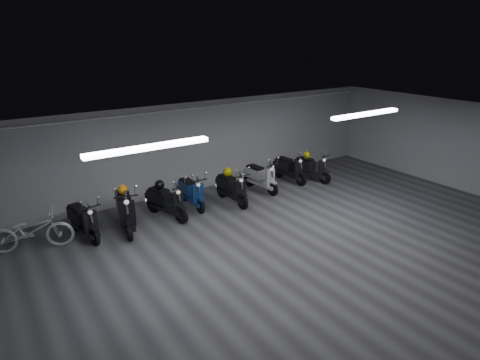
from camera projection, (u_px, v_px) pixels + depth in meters
floor at (300, 255)px, 9.22m from camera, size 14.00×10.00×0.01m
ceiling at (307, 133)px, 8.27m from camera, size 14.00×10.00×0.01m
back_wall at (194, 147)px, 12.66m from camera, size 14.00×0.01×2.80m
right_wall at (475, 149)px, 12.42m from camera, size 0.01×10.00×2.80m
fluor_strip_left at (149, 147)px, 7.50m from camera, size 2.40×0.18×0.08m
fluor_strip_right at (366, 114)px, 10.65m from camera, size 2.40×0.18×0.08m
conduit at (194, 108)px, 12.18m from camera, size 13.60×0.05×0.05m
scooter_0 at (83, 215)px, 9.80m from camera, size 0.81×1.69×1.20m
scooter_1 at (125, 204)px, 10.19m from camera, size 1.03×1.98×1.40m
scooter_3 at (166, 196)px, 10.87m from camera, size 1.04×1.77×1.25m
scooter_4 at (191, 187)px, 11.59m from camera, size 0.58×1.62×1.19m
scooter_5 at (232, 183)px, 11.84m from camera, size 0.57×1.67×1.24m
scooter_6 at (261, 173)px, 12.79m from camera, size 0.72×1.69×1.22m
scooter_8 at (290, 164)px, 13.62m from camera, size 0.63×1.67×1.22m
scooter_9 at (312, 164)px, 13.71m from camera, size 0.92×1.69×1.20m
bicycle at (30, 226)px, 9.26m from camera, size 1.91×1.12×1.17m
helmet_0 at (306, 155)px, 13.76m from camera, size 0.25×0.25×0.25m
helmet_1 at (160, 185)px, 10.92m from camera, size 0.25×0.25×0.25m
helmet_2 at (227, 172)px, 11.93m from camera, size 0.28×0.28×0.28m
helmet_3 at (123, 190)px, 10.32m from camera, size 0.25×0.25×0.25m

